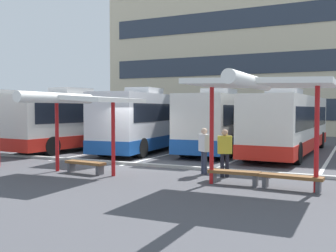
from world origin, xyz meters
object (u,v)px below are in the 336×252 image
object	(u,v)px
waiting_shelter_2	(260,86)
bench_1	(85,164)
coach_bus_2	(226,122)
waiting_passenger_1	(204,147)
waiting_shelter_1	(79,100)
coach_bus_3	(289,124)
waiting_passenger_0	(225,150)
coach_bus_1	(155,121)
bench_3	(291,179)
bench_2	(234,174)
coach_bus_0	(88,120)

from	to	relation	value
waiting_shelter_2	bench_1	bearing A→B (deg)	178.41
coach_bus_2	waiting_passenger_1	size ratio (longest dim) A/B	6.44
waiting_shelter_1	coach_bus_3	bearing A→B (deg)	60.26
waiting_shelter_2	waiting_passenger_1	bearing A→B (deg)	142.64
waiting_passenger_0	coach_bus_1	bearing A→B (deg)	131.35
coach_bus_2	waiting_shelter_1	xyz separation A→B (m)	(-2.26, -10.75, 1.14)
waiting_shelter_1	waiting_passenger_1	bearing A→B (deg)	26.15
bench_3	waiting_passenger_0	xyz separation A→B (m)	(-2.48, 1.27, 0.66)
waiting_passenger_0	waiting_shelter_2	bearing A→B (deg)	-45.28
bench_2	waiting_passenger_0	bearing A→B (deg)	120.42
coach_bus_0	bench_1	xyz separation A→B (m)	(5.84, -7.98, -1.37)
coach_bus_0	waiting_passenger_1	distance (m)	11.82
bench_1	waiting_passenger_0	size ratio (longest dim) A/B	1.03
bench_2	waiting_shelter_2	bearing A→B (deg)	-25.84
coach_bus_3	bench_3	xyz separation A→B (m)	(1.58, -9.94, -1.27)
waiting_passenger_1	coach_bus_3	bearing A→B (deg)	77.91
coach_bus_2	waiting_passenger_1	distance (m)	8.94
coach_bus_1	coach_bus_3	xyz separation A→B (m)	(7.77, 0.86, -0.09)
coach_bus_0	waiting_shelter_2	size ratio (longest dim) A/B	2.31
waiting_passenger_1	coach_bus_1	bearing A→B (deg)	128.50
coach_bus_1	waiting_passenger_1	bearing A→B (deg)	-51.50
waiting_shelter_1	bench_2	world-z (taller)	waiting_shelter_1
coach_bus_2	waiting_passenger_1	xyz separation A→B (m)	(1.89, -8.71, -0.63)
waiting_passenger_0	coach_bus_3	bearing A→B (deg)	84.05
coach_bus_0	bench_2	bearing A→B (deg)	-33.75
coach_bus_1	coach_bus_2	xyz separation A→B (m)	(4.08, 1.20, -0.06)
coach_bus_2	bench_2	xyz separation A→B (m)	(3.47, -10.16, -1.30)
coach_bus_1	bench_3	size ratio (longest dim) A/B	6.43
coach_bus_1	waiting_passenger_0	bearing A→B (deg)	-48.65
bench_1	waiting_passenger_1	distance (m)	4.54
bench_2	coach_bus_0	bearing A→B (deg)	146.25
waiting_shelter_2	waiting_passenger_1	world-z (taller)	waiting_shelter_2
coach_bus_1	coach_bus_2	world-z (taller)	coach_bus_1
waiting_shelter_2	waiting_shelter_1	bearing A→B (deg)	-178.67
coach_bus_3	waiting_shelter_1	world-z (taller)	coach_bus_3
waiting_passenger_1	bench_1	bearing A→B (deg)	-157.71
bench_1	bench_3	xyz separation A→B (m)	(7.53, 0.14, 0.00)
coach_bus_0	waiting_passenger_1	bearing A→B (deg)	-32.13
coach_bus_0	bench_1	world-z (taller)	coach_bus_0
bench_1	bench_2	distance (m)	5.74
bench_2	waiting_passenger_0	size ratio (longest dim) A/B	0.99
coach_bus_0	coach_bus_2	size ratio (longest dim) A/B	1.04
coach_bus_0	waiting_shelter_2	world-z (taller)	coach_bus_0
waiting_shelter_1	coach_bus_0	bearing A→B (deg)	125.06
coach_bus_0	bench_1	size ratio (longest dim) A/B	6.55
bench_1	bench_3	world-z (taller)	same
coach_bus_3	waiting_passenger_0	distance (m)	8.73
coach_bus_2	bench_1	distance (m)	10.74
waiting_shelter_1	bench_2	bearing A→B (deg)	5.88
coach_bus_1	waiting_shelter_1	bearing A→B (deg)	-79.21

